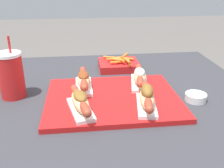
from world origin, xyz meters
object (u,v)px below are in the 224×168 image
object	(u,v)px
hot_dog_3	(139,77)
drink_cup	(11,75)
hot_dog_1	(147,97)
hot_dog_2	(84,80)
serving_tray	(113,99)
sauce_bowl	(196,97)
fries_basket	(119,65)
hot_dog_0	(80,102)

from	to	relation	value
hot_dog_3	drink_cup	world-z (taller)	drink_cup
hot_dog_1	drink_cup	size ratio (longest dim) A/B	0.90
hot_dog_3	hot_dog_2	bearing A→B (deg)	-177.86
serving_tray	hot_dog_3	distance (m)	0.16
serving_tray	hot_dog_3	bearing A→B (deg)	38.58
sauce_bowl	drink_cup	xyz separation A→B (m)	(-0.66, 0.11, 0.07)
hot_dog_1	fries_basket	bearing A→B (deg)	94.36
sauce_bowl	fries_basket	xyz separation A→B (m)	(-0.23, 0.36, 0.00)
fries_basket	hot_dog_3	bearing A→B (deg)	-78.64
serving_tray	hot_dog_3	world-z (taller)	hot_dog_3
hot_dog_1	hot_dog_3	xyz separation A→B (m)	(0.02, 0.19, -0.00)
sauce_bowl	fries_basket	bearing A→B (deg)	122.18
fries_basket	serving_tray	bearing A→B (deg)	-101.80
hot_dog_1	fries_basket	xyz separation A→B (m)	(-0.03, 0.42, -0.03)
fries_basket	hot_dog_0	bearing A→B (deg)	-113.44
drink_cup	fries_basket	distance (m)	0.50
hot_dog_0	hot_dog_2	xyz separation A→B (m)	(0.01, 0.18, -0.00)
sauce_bowl	serving_tray	bearing A→B (deg)	173.70
serving_tray	hot_dog_3	size ratio (longest dim) A/B	2.31
hot_dog_3	fries_basket	xyz separation A→B (m)	(-0.05, 0.24, -0.03)
sauce_bowl	drink_cup	distance (m)	0.67
serving_tray	drink_cup	xyz separation A→B (m)	(-0.36, 0.08, 0.08)
serving_tray	hot_dog_1	size ratio (longest dim) A/B	2.30
sauce_bowl	fries_basket	size ratio (longest dim) A/B	0.41
fries_basket	drink_cup	bearing A→B (deg)	-149.78
hot_dog_1	drink_cup	world-z (taller)	drink_cup
hot_dog_1	serving_tray	bearing A→B (deg)	137.80
sauce_bowl	hot_dog_2	bearing A→B (deg)	163.53
drink_cup	fries_basket	bearing A→B (deg)	30.22
hot_dog_0	hot_dog_1	world-z (taller)	hot_dog_1
hot_dog_3	sauce_bowl	distance (m)	0.22
serving_tray	sauce_bowl	bearing A→B (deg)	-6.30
hot_dog_0	drink_cup	bearing A→B (deg)	144.84
hot_dog_1	sauce_bowl	xyz separation A→B (m)	(0.20, 0.06, -0.04)
hot_dog_3	hot_dog_1	bearing A→B (deg)	-94.81
hot_dog_0	sauce_bowl	xyz separation A→B (m)	(0.41, 0.06, -0.04)
hot_dog_2	sauce_bowl	xyz separation A→B (m)	(0.40, -0.12, -0.04)
hot_dog_0	hot_dog_3	size ratio (longest dim) A/B	0.99
hot_dog_0	hot_dog_1	bearing A→B (deg)	0.40
hot_dog_1	fries_basket	distance (m)	0.43
drink_cup	hot_dog_1	bearing A→B (deg)	-20.40
drink_cup	hot_dog_0	bearing A→B (deg)	-35.16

